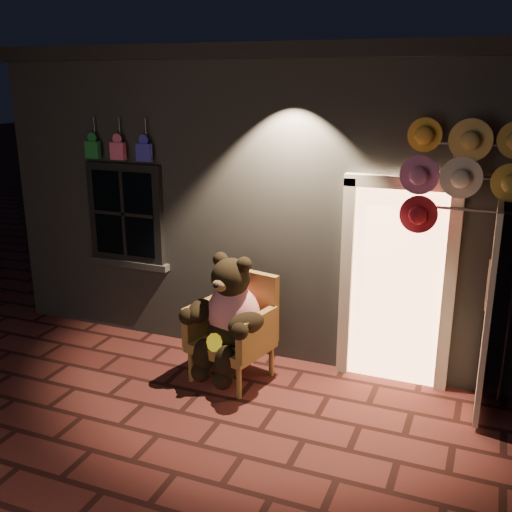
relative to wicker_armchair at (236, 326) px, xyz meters
The scene contains 5 objects.
ground 1.09m from the wicker_armchair, 76.44° to the right, with size 60.00×60.00×0.00m, color #5D2823.
shop_building 3.30m from the wicker_armchair, 85.89° to the left, with size 7.30×5.95×3.51m.
wicker_armchair is the anchor object (origin of this frame).
teddy_bear 0.22m from the wicker_armchair, 98.07° to the right, with size 0.93×0.82×1.31m.
hat_rack 2.89m from the wicker_armchair, ahead, with size 1.56×0.22×2.76m.
Camera 1 is at (2.18, -4.48, 3.12)m, focal length 42.00 mm.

